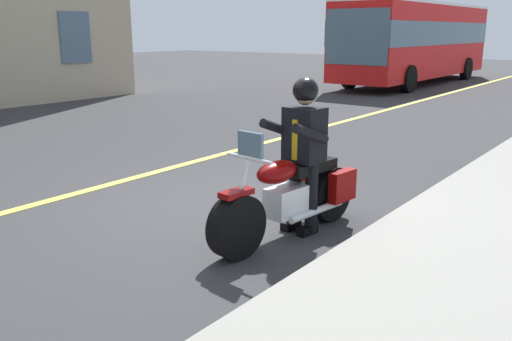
{
  "coord_description": "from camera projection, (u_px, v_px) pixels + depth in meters",
  "views": [
    {
      "loc": [
        4.96,
        4.4,
        2.23
      ],
      "look_at": [
        0.51,
        0.95,
        0.75
      ],
      "focal_mm": 37.58,
      "sensor_mm": 36.0,
      "label": 1
    }
  ],
  "objects": [
    {
      "name": "ground_plane",
      "position": [
        222.0,
        207.0,
        6.96
      ],
      "size": [
        80.0,
        80.0,
        0.0
      ],
      "primitive_type": "plane",
      "color": "#333335"
    },
    {
      "name": "lane_center_stripe",
      "position": [
        123.0,
        181.0,
        8.14
      ],
      "size": [
        60.0,
        0.16,
        0.01
      ],
      "primitive_type": "cube",
      "color": "#E5DB4C",
      "rests_on": "ground_plane"
    },
    {
      "name": "motorcycle_main",
      "position": [
        292.0,
        196.0,
        5.9
      ],
      "size": [
        2.22,
        0.74,
        1.26
      ],
      "color": "black",
      "rests_on": "ground_plane"
    },
    {
      "name": "rider_main",
      "position": [
        303.0,
        142.0,
        5.88
      ],
      "size": [
        0.66,
        0.59,
        1.74
      ],
      "color": "black",
      "rests_on": "ground_plane"
    },
    {
      "name": "bus_far",
      "position": [
        417.0,
        39.0,
        22.66
      ],
      "size": [
        11.05,
        2.7,
        3.3
      ],
      "color": "red",
      "rests_on": "ground_plane"
    }
  ]
}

